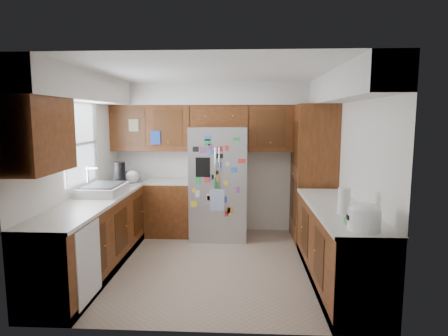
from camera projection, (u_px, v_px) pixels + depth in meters
The scene contains 12 objects.
floor at pixel (213, 264), 5.00m from camera, with size 3.60×3.60×0.00m, color tan.
room_shell at pixel (207, 127), 5.12m from camera, with size 3.64×3.24×2.52m.
left_counter_run at pixel (113, 231), 5.04m from camera, with size 1.36×3.20×0.92m.
right_counter_run at pixel (337, 248), 4.40m from camera, with size 0.63×2.25×0.92m.
pantry at pixel (313, 173), 5.92m from camera, with size 0.60×0.90×2.15m, color #44240D.
fridge at pixel (219, 183), 6.07m from camera, with size 0.90×0.79×1.80m.
bridge_cabinet at pixel (220, 116), 6.15m from camera, with size 0.96×0.34×0.35m, color #44240D.
fridge_top_items at pixel (215, 97), 6.09m from camera, with size 0.90×0.33×0.30m.
sink_assembly at pixel (103, 189), 5.04m from camera, with size 0.52×0.70×0.37m.
left_counter_clutter at pixel (125, 177), 5.74m from camera, with size 0.37×0.85×0.38m.
rice_cooker at pixel (364, 216), 3.42m from camera, with size 0.30×0.29×0.26m.
paper_towel at pixel (344, 201), 4.00m from camera, with size 0.13×0.13×0.28m, color white.
Camera 1 is at (0.38, -4.77, 1.94)m, focal length 30.00 mm.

